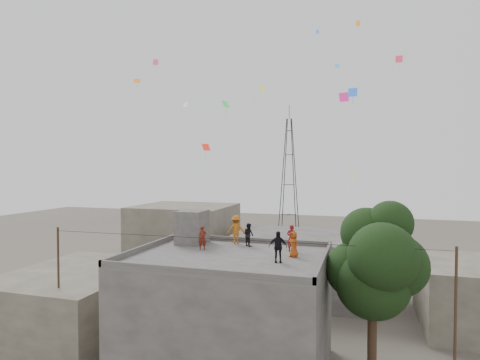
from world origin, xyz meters
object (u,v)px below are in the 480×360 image
Objects in this scene: stair_head_box at (192,227)px; tree at (377,263)px; transmission_tower at (289,178)px; person_red_adult at (292,238)px; person_dark_adult at (278,247)px.

stair_head_box is 10.80m from tree.
transmission_tower is 13.61× the size of person_red_adult.
transmission_tower is at bearing 106.09° from tree.
transmission_tower is 13.10× the size of person_dark_adult.
stair_head_box is 37.46m from transmission_tower.
stair_head_box reaches higher than person_dark_adult.
transmission_tower is at bearing 87.40° from person_dark_adult.
person_dark_adult is (-4.59, -1.25, 0.76)m from tree.
transmission_tower is at bearing -78.23° from person_red_adult.
person_red_adult is at bearing 161.56° from tree.
person_dark_adult is (6.78, -40.65, -2.21)m from transmission_tower.
person_red_adult is at bearing -5.01° from stair_head_box.
stair_head_box is 6.81m from person_dark_adult.
person_dark_adult is (-0.20, -2.71, 0.03)m from person_red_adult.
tree is at bearing 162.91° from person_red_adult.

